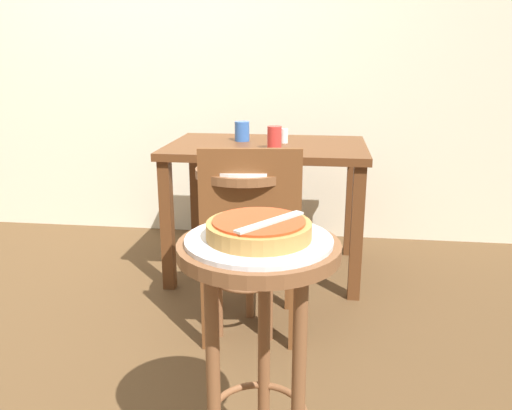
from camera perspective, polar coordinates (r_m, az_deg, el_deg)
ground_plane at (r=2.38m, az=-20.61°, el=-14.91°), size 6.00×6.00×0.00m
back_wall at (r=3.60m, az=-10.22°, el=20.90°), size 6.00×0.10×3.00m
stool_foreground at (r=1.35m, az=0.30°, el=-11.75°), size 0.41×0.41×0.74m
serving_plate_foreground at (r=1.27m, az=0.31°, el=-3.90°), size 0.37×0.37×0.01m
pizza_foreground at (r=1.26m, az=0.32°, el=-2.69°), size 0.26×0.26×0.05m
stool_middle at (r=2.17m, az=-1.21°, el=-0.80°), size 0.41×0.41×0.74m
serving_plate_middle at (r=2.12m, az=-1.24°, el=4.28°), size 0.37×0.37×0.01m
pizza_middle at (r=2.12m, az=-1.24°, el=5.03°), size 0.27×0.27×0.05m
dining_table at (r=2.82m, az=1.19°, el=4.54°), size 1.06×0.72×0.73m
cup_near_edge at (r=2.64m, az=2.04°, el=7.44°), size 0.07×0.07×0.12m
cup_far_edge at (r=2.90m, az=-1.55°, el=8.13°), size 0.08×0.08×0.11m
condiment_shaker at (r=2.84m, az=3.14°, el=7.63°), size 0.04×0.04×0.08m
wooden_chair at (r=2.17m, az=-0.57°, el=-3.24°), size 0.44×0.44×0.85m
pizza_server_knife at (r=1.23m, az=1.59°, el=-1.87°), size 0.15×0.19×0.01m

